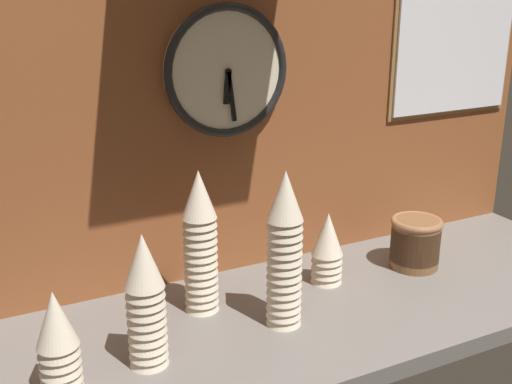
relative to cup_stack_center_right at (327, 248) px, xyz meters
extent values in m
cube|color=slate|center=(-0.06, -0.08, -0.11)|extent=(1.60, 0.56, 0.04)
cube|color=brown|center=(-0.06, 0.18, 0.43)|extent=(1.60, 0.03, 1.05)
cone|color=beige|center=(0.00, 0.00, -0.04)|extent=(0.08, 0.08, 0.11)
cone|color=beige|center=(0.00, 0.00, -0.02)|extent=(0.08, 0.08, 0.11)
cone|color=beige|center=(0.00, 0.00, 0.00)|extent=(0.08, 0.08, 0.11)
cone|color=beige|center=(0.00, 0.00, 0.02)|extent=(0.08, 0.08, 0.11)
cone|color=beige|center=(0.00, 0.00, 0.04)|extent=(0.08, 0.08, 0.11)
cone|color=beige|center=(-0.67, -0.15, -0.04)|extent=(0.08, 0.08, 0.11)
cone|color=beige|center=(-0.67, -0.15, -0.02)|extent=(0.08, 0.08, 0.11)
cone|color=beige|center=(-0.67, -0.15, 0.00)|extent=(0.08, 0.08, 0.11)
cone|color=beige|center=(-0.67, -0.15, 0.02)|extent=(0.08, 0.08, 0.11)
cone|color=beige|center=(-0.67, -0.15, 0.04)|extent=(0.08, 0.08, 0.11)
cone|color=beige|center=(-0.67, -0.15, 0.06)|extent=(0.08, 0.08, 0.11)
cone|color=beige|center=(-0.19, -0.13, -0.04)|extent=(0.08, 0.08, 0.11)
cone|color=beige|center=(-0.19, -0.13, -0.02)|extent=(0.08, 0.08, 0.11)
cone|color=beige|center=(-0.19, -0.13, 0.00)|extent=(0.08, 0.08, 0.11)
cone|color=beige|center=(-0.19, -0.13, 0.02)|extent=(0.08, 0.08, 0.11)
cone|color=beige|center=(-0.19, -0.13, 0.04)|extent=(0.08, 0.08, 0.11)
cone|color=beige|center=(-0.19, -0.13, 0.06)|extent=(0.08, 0.08, 0.11)
cone|color=beige|center=(-0.19, -0.13, 0.07)|extent=(0.08, 0.08, 0.11)
cone|color=beige|center=(-0.19, -0.13, 0.09)|extent=(0.08, 0.08, 0.11)
cone|color=beige|center=(-0.19, -0.13, 0.11)|extent=(0.08, 0.08, 0.11)
cone|color=beige|center=(-0.19, -0.13, 0.13)|extent=(0.08, 0.08, 0.11)
cone|color=beige|center=(-0.19, -0.13, 0.15)|extent=(0.08, 0.08, 0.11)
cone|color=beige|center=(-0.19, -0.13, 0.17)|extent=(0.08, 0.08, 0.11)
cone|color=beige|center=(-0.19, -0.13, 0.19)|extent=(0.08, 0.08, 0.11)
cone|color=beige|center=(-0.19, -0.13, 0.20)|extent=(0.08, 0.08, 0.11)
cone|color=beige|center=(-0.50, -0.14, -0.04)|extent=(0.08, 0.08, 0.11)
cone|color=beige|center=(-0.50, -0.14, -0.02)|extent=(0.08, 0.08, 0.11)
cone|color=beige|center=(-0.50, -0.14, 0.00)|extent=(0.08, 0.08, 0.11)
cone|color=beige|center=(-0.50, -0.14, 0.02)|extent=(0.08, 0.08, 0.11)
cone|color=beige|center=(-0.50, -0.14, 0.04)|extent=(0.08, 0.08, 0.11)
cone|color=beige|center=(-0.50, -0.14, 0.06)|extent=(0.08, 0.08, 0.11)
cone|color=beige|center=(-0.50, -0.14, 0.07)|extent=(0.08, 0.08, 0.11)
cone|color=beige|center=(-0.50, -0.14, 0.09)|extent=(0.08, 0.08, 0.11)
cone|color=beige|center=(-0.50, -0.14, 0.11)|extent=(0.08, 0.08, 0.11)
cone|color=beige|center=(-0.50, -0.14, 0.13)|extent=(0.08, 0.08, 0.11)
cone|color=beige|center=(-0.33, 0.01, -0.04)|extent=(0.08, 0.08, 0.11)
cone|color=beige|center=(-0.33, 0.01, -0.02)|extent=(0.08, 0.08, 0.11)
cone|color=beige|center=(-0.33, 0.01, 0.00)|extent=(0.08, 0.08, 0.11)
cone|color=beige|center=(-0.33, 0.01, 0.02)|extent=(0.08, 0.08, 0.11)
cone|color=beige|center=(-0.33, 0.01, 0.04)|extent=(0.08, 0.08, 0.11)
cone|color=beige|center=(-0.33, 0.01, 0.06)|extent=(0.08, 0.08, 0.11)
cone|color=beige|center=(-0.33, 0.01, 0.07)|extent=(0.08, 0.08, 0.11)
cone|color=beige|center=(-0.33, 0.01, 0.09)|extent=(0.08, 0.08, 0.11)
cone|color=beige|center=(-0.33, 0.01, 0.11)|extent=(0.08, 0.08, 0.11)
cone|color=beige|center=(-0.33, 0.01, 0.13)|extent=(0.08, 0.08, 0.11)
cone|color=beige|center=(-0.33, 0.01, 0.15)|extent=(0.08, 0.08, 0.11)
cone|color=beige|center=(-0.33, 0.01, 0.17)|extent=(0.08, 0.08, 0.11)
cone|color=beige|center=(-0.33, 0.01, 0.19)|extent=(0.08, 0.08, 0.11)
cylinder|color=brown|center=(0.25, -0.03, -0.07)|extent=(0.13, 0.13, 0.05)
cylinder|color=brown|center=(0.25, -0.03, -0.05)|extent=(0.13, 0.13, 0.05)
cylinder|color=brown|center=(0.25, -0.03, -0.03)|extent=(0.13, 0.13, 0.05)
cylinder|color=brown|center=(0.25, -0.03, -0.01)|extent=(0.13, 0.13, 0.05)
cylinder|color=brown|center=(0.25, -0.03, 0.02)|extent=(0.13, 0.13, 0.05)
torus|color=#946542|center=(0.25, -0.03, 0.03)|extent=(0.13, 0.13, 0.02)
cylinder|color=beige|center=(-0.19, 0.16, 0.42)|extent=(0.30, 0.02, 0.30)
torus|color=black|center=(-0.19, 0.15, 0.42)|extent=(0.31, 0.02, 0.31)
cube|color=black|center=(-0.20, 0.14, 0.38)|extent=(0.02, 0.01, 0.08)
cube|color=black|center=(-0.19, 0.14, 0.36)|extent=(0.02, 0.01, 0.12)
cylinder|color=black|center=(-0.19, 0.14, 0.42)|extent=(0.01, 0.01, 0.01)
cube|color=olive|center=(0.50, 0.16, 0.48)|extent=(0.42, 0.01, 0.46)
cube|color=white|center=(0.50, 0.16, 0.48)|extent=(0.40, 0.01, 0.44)
camera|label=1|loc=(-0.80, -1.20, 0.64)|focal=45.00mm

